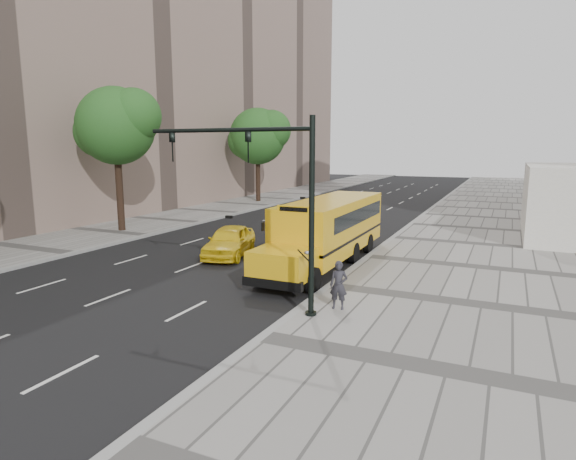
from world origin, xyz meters
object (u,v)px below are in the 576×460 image
at_px(taxi_far, 303,216).
at_px(traffic_signal, 271,190).
at_px(tree_c, 259,136).
at_px(school_bus, 329,226).
at_px(taxi_near, 229,241).
at_px(tree_b, 117,125).
at_px(pedestrian, 339,285).

distance_m(taxi_far, traffic_signal, 17.85).
height_order(tree_c, school_bus, tree_c).
xyz_separation_m(taxi_near, taxi_far, (-0.18, 9.86, 0.00)).
bearing_deg(tree_b, traffic_signal, -31.80).
bearing_deg(pedestrian, tree_b, 145.36).
bearing_deg(tree_c, tree_b, -90.04).
relative_size(tree_c, traffic_signal, 1.44).
bearing_deg(school_bus, pedestrian, -67.63).
bearing_deg(traffic_signal, tree_b, 148.20).
height_order(tree_b, traffic_signal, tree_b).
distance_m(taxi_near, taxi_far, 9.86).
bearing_deg(pedestrian, traffic_signal, -163.56).
distance_m(tree_b, school_bus, 15.88).
bearing_deg(taxi_near, taxi_far, 76.39).
bearing_deg(taxi_near, school_bus, -5.05).
bearing_deg(school_bus, tree_c, 125.58).
bearing_deg(taxi_far, school_bus, -75.34).
bearing_deg(school_bus, traffic_signal, -84.74).
height_order(tree_c, taxi_far, tree_c).
xyz_separation_m(taxi_far, traffic_signal, (5.89, -16.52, 3.31)).
xyz_separation_m(school_bus, pedestrian, (2.71, -6.58, -0.81)).
height_order(tree_b, tree_c, tree_c).
bearing_deg(taxi_near, tree_b, 148.42).
distance_m(tree_b, pedestrian, 20.51).
bearing_deg(tree_b, school_bus, -8.27).
distance_m(pedestrian, traffic_signal, 3.84).
relative_size(tree_c, school_bus, 0.80).
bearing_deg(traffic_signal, pedestrian, 24.68).
bearing_deg(taxi_near, traffic_signal, -64.02).
relative_size(tree_c, taxi_far, 1.94).
bearing_deg(taxi_far, pedestrian, -78.42).
bearing_deg(traffic_signal, taxi_far, 109.61).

